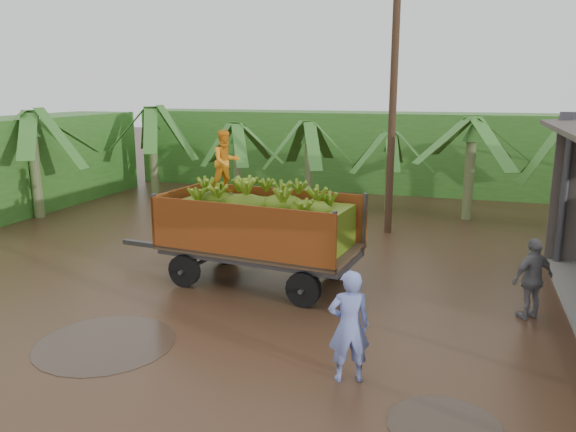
{
  "coord_description": "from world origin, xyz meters",
  "views": [
    {
      "loc": [
        2.73,
        -10.58,
        4.72
      ],
      "look_at": [
        -1.37,
        2.31,
        1.62
      ],
      "focal_mm": 35.0,
      "sensor_mm": 36.0,
      "label": 1
    }
  ],
  "objects_px": {
    "banana_trailer": "(259,226)",
    "utility_pole": "(393,97)",
    "man_blue": "(349,326)",
    "man_grey": "(533,279)"
  },
  "relations": [
    {
      "from": "banana_trailer",
      "to": "utility_pole",
      "type": "bearing_deg",
      "value": 75.07
    },
    {
      "from": "man_blue",
      "to": "man_grey",
      "type": "xyz_separation_m",
      "value": [
        3.11,
        3.69,
        -0.09
      ]
    },
    {
      "from": "banana_trailer",
      "to": "utility_pole",
      "type": "height_order",
      "value": "utility_pole"
    },
    {
      "from": "man_blue",
      "to": "utility_pole",
      "type": "distance_m",
      "value": 10.59
    },
    {
      "from": "man_blue",
      "to": "man_grey",
      "type": "bearing_deg",
      "value": -152.01
    },
    {
      "from": "man_blue",
      "to": "banana_trailer",
      "type": "bearing_deg",
      "value": -74.84
    },
    {
      "from": "man_grey",
      "to": "utility_pole",
      "type": "xyz_separation_m",
      "value": [
        -3.82,
        6.28,
        3.57
      ]
    },
    {
      "from": "banana_trailer",
      "to": "utility_pole",
      "type": "distance_m",
      "value": 7.05
    },
    {
      "from": "man_blue",
      "to": "utility_pole",
      "type": "xyz_separation_m",
      "value": [
        -0.71,
        9.98,
        3.48
      ]
    },
    {
      "from": "banana_trailer",
      "to": "man_grey",
      "type": "height_order",
      "value": "banana_trailer"
    }
  ]
}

